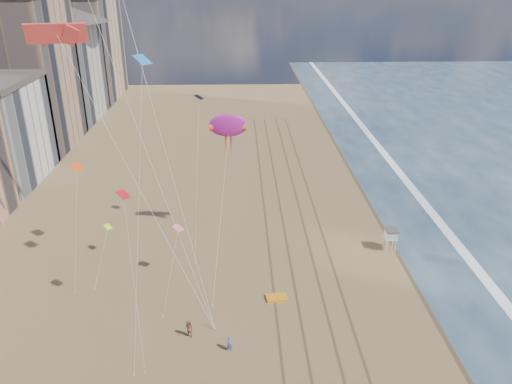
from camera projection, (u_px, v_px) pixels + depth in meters
wet_sand at (402, 210)px, 73.39m from camera, size 260.00×260.00×0.00m
foam at (430, 210)px, 73.52m from camera, size 260.00×260.00×0.00m
tracks at (298, 246)px, 63.74m from camera, size 7.68×120.00×0.01m
buildings at (10, 85)px, 89.24m from camera, size 34.72×131.35×29.00m
lifeguard_stand at (391, 234)px, 61.97m from camera, size 1.64×1.64×2.97m
grounded_kite at (276, 298)px, 53.54m from camera, size 2.38×1.66×0.25m
show_kite at (228, 126)px, 59.35m from camera, size 4.58×7.73×20.45m
kite_flyer_a at (230, 344)px, 45.92m from camera, size 0.69×0.55×1.67m
kite_flyer_b at (189, 329)px, 47.57m from camera, size 1.16×1.11×1.89m
small_kites at (132, 155)px, 51.89m from camera, size 15.72×18.79×21.85m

